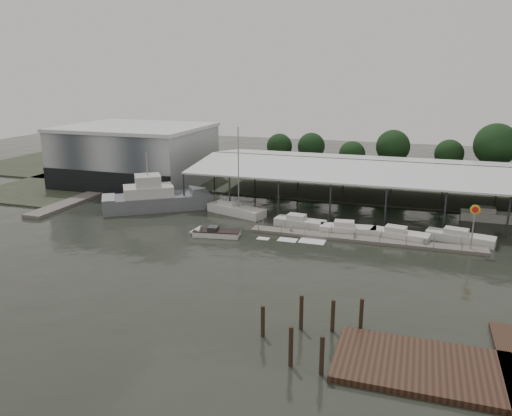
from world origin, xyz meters
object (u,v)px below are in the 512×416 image
(shell_fuel_sign, at_px, (474,219))
(grey_trawler, at_px, (156,199))
(speedboat_underway, at_px, (213,233))
(white_sailboat, at_px, (236,210))

(shell_fuel_sign, relative_size, grey_trawler, 0.35)
(speedboat_underway, bearing_deg, white_sailboat, -94.75)
(grey_trawler, bearing_deg, white_sailboat, -29.37)
(shell_fuel_sign, height_order, grey_trawler, grey_trawler)
(shell_fuel_sign, relative_size, speedboat_underway, 0.32)
(white_sailboat, xyz_separation_m, speedboat_underway, (0.72, -10.16, -0.26))
(shell_fuel_sign, bearing_deg, white_sailboat, 168.48)
(shell_fuel_sign, height_order, speedboat_underway, shell_fuel_sign)
(shell_fuel_sign, xyz_separation_m, speedboat_underway, (-30.06, -3.88, -3.53))
(shell_fuel_sign, distance_m, grey_trawler, 43.41)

